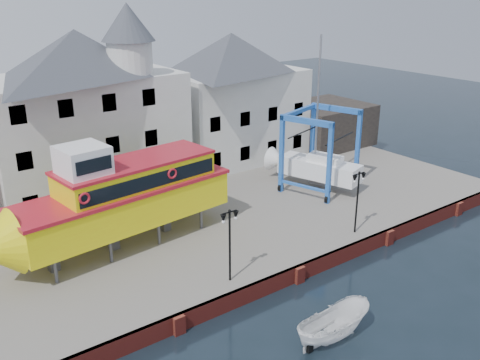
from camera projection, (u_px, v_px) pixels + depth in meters
ground at (298, 282)px, 30.89m from camera, size 140.00×140.00×0.00m
hardstanding at (196, 212)px, 38.98m from camera, size 44.00×22.00×1.00m
quay_wall at (297, 274)px, 30.79m from camera, size 44.00×0.47×1.00m
building_white_main at (84, 111)px, 39.44m from camera, size 14.00×8.30×14.00m
building_white_right at (232, 97)px, 47.92m from camera, size 12.00×8.00×11.20m
shed_dark at (325, 124)px, 53.27m from camera, size 8.00×7.00×4.00m
lamp_post_left at (230, 227)px, 28.10m from camera, size 1.12×0.32×4.20m
lamp_post_right at (358, 187)px, 33.70m from camera, size 1.12×0.32×4.20m
tour_boat at (111, 200)px, 31.54m from camera, size 15.97×5.41×6.82m
travel_lift at (312, 162)px, 42.03m from camera, size 6.52×8.02×11.76m
motorboat_a at (332, 339)px, 25.98m from camera, size 4.49×1.74×1.72m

